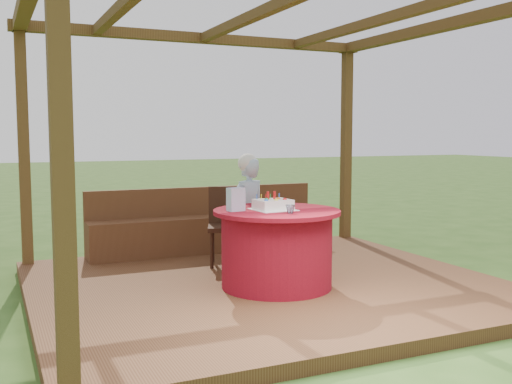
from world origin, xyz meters
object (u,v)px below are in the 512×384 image
Objects in this scene: gift_bag at (236,199)px; drinking_glass at (290,209)px; table at (277,248)px; chair at (227,222)px; elderly_woman at (248,211)px; bench at (208,230)px; birthday_cake at (273,204)px.

gift_bag is 2.54× the size of drinking_glass.
table is 0.63m from gift_bag.
chair is 0.41m from elderly_woman.
chair is at bearing 63.41° from gift_bag.
birthday_cake reaches higher than bench.
table is at bearing -93.11° from elderly_woman.
chair is 10.09× the size of drinking_glass.
chair reaches higher than bench.
chair reaches higher than table.
birthday_cake is at bearing -89.26° from chair.
chair is at bearing 104.72° from elderly_woman.
bench is 2.02m from birthday_cake.
table is 3.06× the size of birthday_cake.
table is 5.54× the size of gift_bag.
drinking_glass is (-0.00, -0.29, 0.41)m from table.
bench is at bearing 68.89° from gift_bag.
drinking_glass reaches higher than table.
bench is at bearing 92.24° from elderly_woman.
elderly_woman reaches higher than table.
elderly_woman is at bearing 86.89° from table.
chair is (-0.05, -0.78, 0.22)m from bench.
birthday_cake is at bearing -19.99° from gift_bag.
bench is 2.37× the size of elderly_woman.
elderly_woman is at bearing -87.76° from bench.
drinking_glass is (-0.05, -1.09, 0.15)m from elderly_woman.
drinking_glass is (0.03, -0.29, -0.01)m from birthday_cake.
table is 0.50m from drinking_glass.
chair is 1.21m from birthday_cake.
chair is 3.98× the size of gift_bag.
birthday_cake reaches higher than drinking_glass.
drinking_glass is at bearing -52.18° from gift_bag.
birthday_cake reaches higher than table.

